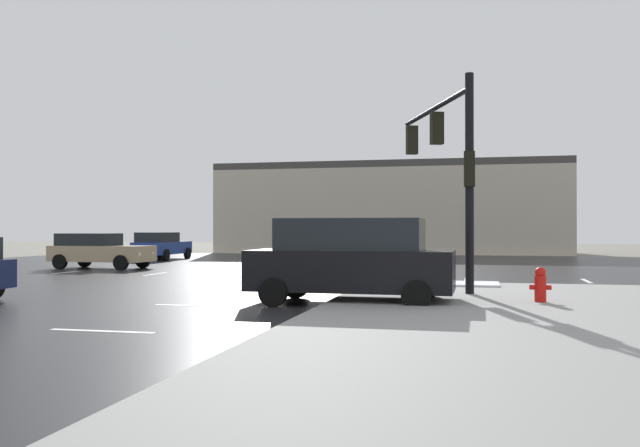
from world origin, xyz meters
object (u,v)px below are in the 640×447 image
at_px(traffic_signal_mast, 448,151).
at_px(sedan_tan, 99,250).
at_px(fire_hydrant, 540,284).
at_px(sedan_blue, 161,245).
at_px(suv_black, 351,259).

bearing_deg(traffic_signal_mast, sedan_tan, 42.01).
distance_m(fire_hydrant, sedan_tan, 21.23).
height_order(fire_hydrant, sedan_blue, sedan_blue).
xyz_separation_m(sedan_blue, suv_black, (14.89, -20.34, 0.24)).
relative_size(fire_hydrant, sedan_blue, 0.17).
height_order(traffic_signal_mast, sedan_tan, traffic_signal_mast).
xyz_separation_m(fire_hydrant, sedan_blue, (-19.20, 20.00, 0.32)).
relative_size(sedan_blue, suv_black, 0.94).
bearing_deg(sedan_blue, fire_hydrant, -137.57).
height_order(fire_hydrant, sedan_tan, sedan_tan).
relative_size(sedan_tan, sedan_blue, 1.01).
bearing_deg(suv_black, traffic_signal_mast, -119.95).
distance_m(sedan_blue, suv_black, 25.21).
bearing_deg(traffic_signal_mast, suv_black, 128.68).
xyz_separation_m(fire_hydrant, suv_black, (-4.32, -0.34, 0.55)).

